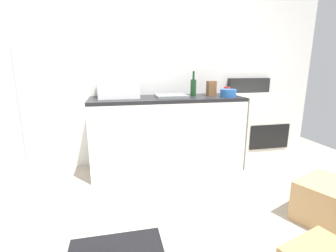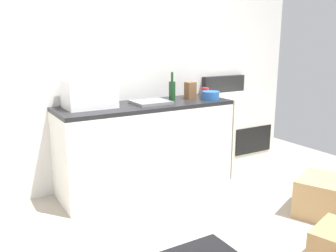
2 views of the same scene
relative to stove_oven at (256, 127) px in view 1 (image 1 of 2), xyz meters
name	(u,v)px [view 1 (image 1 of 2)]	position (x,y,z in m)	size (l,w,h in m)	color
ground_plane	(161,231)	(-1.52, -1.21, -0.47)	(6.00, 6.00, 0.00)	#9E9384
wall_back	(138,63)	(-1.52, 0.34, 0.83)	(5.00, 0.10, 2.60)	silver
kitchen_counter	(167,134)	(-1.22, -0.01, -0.02)	(1.80, 0.60, 0.90)	silver
stove_oven	(256,127)	(0.00, 0.00, 0.00)	(0.60, 0.61, 1.10)	silver
microwave	(119,86)	(-1.77, 0.07, 0.57)	(0.46, 0.34, 0.27)	white
sink_basin	(171,96)	(-1.17, -0.04, 0.45)	(0.36, 0.32, 0.03)	slate
wine_bottle	(193,87)	(-0.88, 0.04, 0.54)	(0.07, 0.07, 0.30)	#193F1E
coffee_mug	(227,91)	(-0.41, 0.07, 0.48)	(0.08, 0.08, 0.10)	red
knife_block	(211,88)	(-0.64, 0.04, 0.52)	(0.10, 0.10, 0.18)	brown
mixing_bowl	(228,93)	(-0.49, -0.14, 0.48)	(0.19, 0.19, 0.09)	#2659A5
cardboard_box_large	(329,202)	(-0.15, -1.37, -0.30)	(0.47, 0.42, 0.33)	tan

